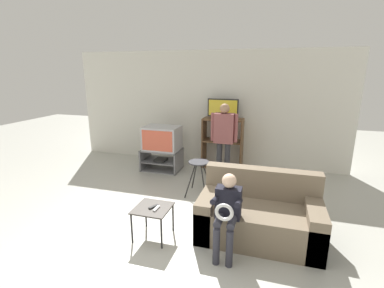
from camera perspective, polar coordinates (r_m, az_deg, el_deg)
ground_plane at (r=3.62m, az=-13.82°, el=-22.26°), size 18.00×18.00×0.00m
wall_back at (r=6.53m, az=2.64°, el=7.32°), size 6.40×0.06×2.60m
tv_stand at (r=6.25m, az=-6.22°, el=-3.19°), size 0.84×0.58×0.47m
television_main at (r=6.11m, az=-6.19°, el=1.22°), size 0.77×0.55×0.52m
media_shelf at (r=6.31m, az=6.26°, el=0.26°), size 0.90×0.41×1.13m
television_flat at (r=6.18m, az=6.35°, el=7.10°), size 0.68×0.20×0.43m
folding_stool at (r=4.90m, az=1.41°, el=-4.82°), size 0.41×0.46×0.62m
snack_table at (r=3.78m, az=-8.08°, el=-13.46°), size 0.46×0.46×0.43m
remote_control_black at (r=3.75m, az=-7.89°, el=-12.62°), size 0.10×0.14×0.02m
remote_control_white at (r=3.70m, az=-7.30°, el=-12.97°), size 0.04×0.15×0.02m
couch at (r=3.91m, az=13.59°, el=-14.09°), size 1.55×0.86×0.86m
person_standing_adult at (r=5.48m, az=6.57°, el=1.87°), size 0.53×0.20×1.55m
person_seated_child at (r=3.35m, az=7.21°, el=-13.03°), size 0.33×0.43×1.00m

